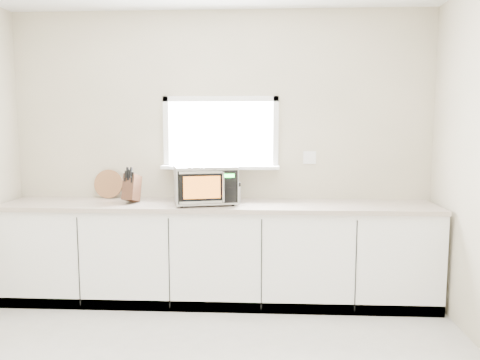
{
  "coord_description": "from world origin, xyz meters",
  "views": [
    {
      "loc": [
        0.42,
        -2.49,
        1.63
      ],
      "look_at": [
        0.21,
        1.55,
        1.15
      ],
      "focal_mm": 35.0,
      "sensor_mm": 36.0,
      "label": 1
    }
  ],
  "objects": [
    {
      "name": "back_wall",
      "position": [
        0.0,
        2.0,
        1.36
      ],
      "size": [
        4.0,
        0.17,
        2.7
      ],
      "color": "beige",
      "rests_on": "ground"
    },
    {
      "name": "cabinets",
      "position": [
        0.0,
        1.7,
        0.44
      ],
      "size": [
        3.92,
        0.6,
        0.88
      ],
      "primitive_type": "cube",
      "color": "white",
      "rests_on": "ground"
    },
    {
      "name": "countertop",
      "position": [
        0.0,
        1.69,
        0.9
      ],
      "size": [
        3.92,
        0.64,
        0.04
      ],
      "primitive_type": "cube",
      "color": "beige",
      "rests_on": "cabinets"
    },
    {
      "name": "microwave",
      "position": [
        -0.11,
        1.66,
        1.1
      ],
      "size": [
        0.62,
        0.54,
        0.35
      ],
      "rotation": [
        0.0,
        0.0,
        0.25
      ],
      "color": "black",
      "rests_on": "countertop"
    },
    {
      "name": "knife_block",
      "position": [
        -0.79,
        1.69,
        1.06
      ],
      "size": [
        0.14,
        0.24,
        0.33
      ],
      "rotation": [
        0.0,
        0.0,
        -0.16
      ],
      "color": "#4F2D1C",
      "rests_on": "countertop"
    },
    {
      "name": "cutting_board",
      "position": [
        -1.1,
        1.94,
        1.06
      ],
      "size": [
        0.28,
        0.07,
        0.28
      ],
      "primitive_type": "cylinder",
      "rotation": [
        1.4,
        0.0,
        0.0
      ],
      "color": "olive",
      "rests_on": "countertop"
    },
    {
      "name": "coffee_grinder",
      "position": [
        0.15,
        1.72,
        1.01
      ],
      "size": [
        0.13,
        0.13,
        0.19
      ],
      "rotation": [
        0.0,
        0.0,
        0.19
      ],
      "color": "#B5B7BC",
      "rests_on": "countertop"
    }
  ]
}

